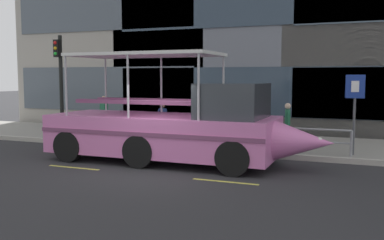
% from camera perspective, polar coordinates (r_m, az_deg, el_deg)
% --- Properties ---
extents(ground_plane, '(120.00, 120.00, 0.00)m').
position_cam_1_polar(ground_plane, '(13.02, -4.93, -6.49)').
color(ground_plane, '#2B2B2D').
extents(sidewalk, '(32.00, 4.80, 0.18)m').
position_cam_1_polar(sidewalk, '(18.10, 3.09, -2.77)').
color(sidewalk, gray).
rests_on(sidewalk, ground_plane).
extents(curb_edge, '(32.00, 0.18, 0.18)m').
position_cam_1_polar(curb_edge, '(15.79, 0.17, -4.00)').
color(curb_edge, '#B2ADA3').
rests_on(curb_edge, ground_plane).
extents(lane_centreline, '(25.80, 0.12, 0.01)m').
position_cam_1_polar(lane_centreline, '(12.45, -6.30, -7.06)').
color(lane_centreline, '#DBD64C').
rests_on(lane_centreline, ground_plane).
extents(curb_guardrail, '(11.20, 0.09, 0.86)m').
position_cam_1_polar(curb_guardrail, '(16.08, -0.02, -1.38)').
color(curb_guardrail, gray).
rests_on(curb_guardrail, sidewalk).
extents(traffic_light_pole, '(0.24, 0.46, 4.29)m').
position_cam_1_polar(traffic_light_pole, '(19.18, -16.92, 5.51)').
color(traffic_light_pole, black).
rests_on(traffic_light_pole, sidewalk).
extents(parking_sign, '(0.60, 0.12, 2.63)m').
position_cam_1_polar(parking_sign, '(15.11, 20.55, 2.38)').
color(parking_sign, '#4C4F54').
rests_on(parking_sign, sidewalk).
extents(leaned_bicycle, '(1.74, 0.46, 0.96)m').
position_cam_1_polar(leaned_bicycle, '(19.06, -14.51, -1.10)').
color(leaned_bicycle, black).
rests_on(leaned_bicycle, sidewalk).
extents(duck_tour_boat, '(9.22, 2.68, 3.50)m').
position_cam_1_polar(duck_tour_boat, '(13.88, -2.09, -1.08)').
color(duck_tour_boat, pink).
rests_on(duck_tour_boat, ground_plane).
extents(pedestrian_near_bow, '(0.24, 0.46, 1.61)m').
position_cam_1_polar(pedestrian_near_bow, '(16.25, 12.41, -0.07)').
color(pedestrian_near_bow, '#1E2338').
rests_on(pedestrian_near_bow, sidewalk).
extents(pedestrian_mid_left, '(0.42, 0.29, 1.61)m').
position_cam_1_polar(pedestrian_mid_left, '(16.85, 4.37, 0.24)').
color(pedestrian_mid_left, '#1E2338').
rests_on(pedestrian_mid_left, sidewalk).
extents(pedestrian_mid_right, '(0.28, 0.38, 1.50)m').
position_cam_1_polar(pedestrian_mid_right, '(17.93, -3.88, 0.35)').
color(pedestrian_mid_right, '#47423D').
rests_on(pedestrian_mid_right, sidewalk).
extents(pedestrian_near_stern, '(0.48, 0.30, 1.77)m').
position_cam_1_polar(pedestrian_near_stern, '(18.69, -11.46, 0.96)').
color(pedestrian_near_stern, '#1E2338').
rests_on(pedestrian_near_stern, sidewalk).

